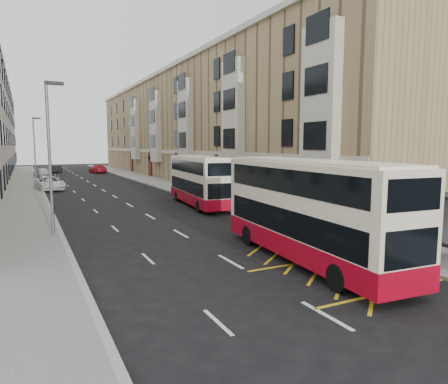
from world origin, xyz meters
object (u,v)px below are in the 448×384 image
double_decker_front (308,210)px  double_decker_rear (199,181)px  white_van (50,183)px  car_silver (43,173)px  pedestrian_far (391,228)px  car_red (98,169)px  street_lamp_near (50,150)px  car_dark (56,169)px  street_lamp_far (35,147)px  pedestrian_mid (438,231)px

double_decker_front → double_decker_rear: bearing=87.4°
double_decker_rear → white_van: 20.50m
white_van → car_silver: 16.86m
pedestrian_far → car_silver: size_ratio=0.33×
double_decker_front → car_red: size_ratio=2.10×
street_lamp_near → double_decker_rear: (11.35, 7.05, -2.60)m
white_van → car_dark: 29.02m
car_dark → street_lamp_far: bearing=-82.7°
street_lamp_far → pedestrian_mid: size_ratio=4.91×
double_decker_rear → car_silver: 36.08m
street_lamp_near → pedestrian_far: street_lamp_near is taller
pedestrian_mid → car_dark: 65.62m
pedestrian_far → car_dark: bearing=-43.9°
street_lamp_near → pedestrian_mid: street_lamp_near is taller
double_decker_rear → pedestrian_far: double_decker_rear is taller
car_dark → car_red: 7.33m
street_lamp_far → double_decker_rear: 25.73m
double_decker_front → street_lamp_far: bearing=107.7°
white_van → car_red: (9.24, 25.90, 0.01)m
street_lamp_far → white_van: 6.61m
double_decker_front → car_silver: (-8.16, 51.03, -1.39)m
double_decker_rear → car_red: size_ratio=1.96×
street_lamp_near → car_red: street_lamp_near is taller
street_lamp_far → pedestrian_far: (14.49, -39.25, -3.72)m
pedestrian_far → white_van: (-13.34, 34.03, -0.18)m
street_lamp_far → pedestrian_far: size_ratio=5.21×
double_decker_front → double_decker_rear: size_ratio=1.07×
street_lamp_far → double_decker_rear: street_lamp_far is taller
street_lamp_near → double_decker_rear: size_ratio=0.78×
double_decker_rear → car_dark: bearing=105.0°
double_decker_rear → double_decker_front: bearing=-91.4°
double_decker_rear → pedestrian_far: bearing=-73.4°
street_lamp_near → car_red: (10.39, 50.69, -3.88)m
street_lamp_near → double_decker_rear: bearing=31.9°
white_van → car_red: bearing=62.7°
street_lamp_far → car_dark: street_lamp_far is taller
street_lamp_far → car_silver: (1.15, 11.64, -3.84)m
street_lamp_near → pedestrian_mid: (15.72, -10.82, -3.67)m
pedestrian_mid → car_silver: pedestrian_mid is taller
car_dark → pedestrian_mid: bearing=-63.3°
pedestrian_mid → car_red: (-5.32, 61.51, -0.21)m
street_lamp_far → car_dark: size_ratio=1.97×
double_decker_front → pedestrian_far: bearing=6.0°
double_decker_rear → white_van: bearing=125.6°
double_decker_front → car_silver: bearing=103.5°
car_silver → car_dark: 12.32m
street_lamp_far → white_van: street_lamp_far is taller
double_decker_front → white_van: (-8.16, 34.17, -1.45)m
pedestrian_far → car_dark: (-10.78, 62.94, -0.25)m
car_red → double_decker_rear: bearing=84.7°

